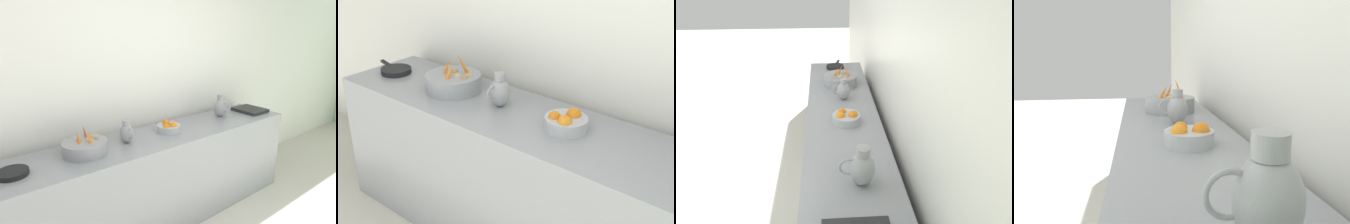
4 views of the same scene
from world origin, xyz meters
TOP-DOWN VIEW (x-y plane):
  - prep_counter at (-1.53, 0.06)m, footprint 0.61×2.97m
  - vegetable_colander at (-1.56, -0.70)m, footprint 0.34×0.34m
  - orange_bowl at (-1.56, 0.13)m, footprint 0.23×0.23m
  - metal_pitcher_short at (-1.56, -0.33)m, footprint 0.17×0.12m
  - skillet_on_counter at (-1.52, -1.23)m, footprint 0.21×0.33m

SIDE VIEW (x-z plane):
  - prep_counter at x=-1.53m, z-range 0.00..0.90m
  - skillet_on_counter at x=-1.52m, z-range 0.90..0.94m
  - orange_bowl at x=-1.56m, z-range 0.89..1.00m
  - vegetable_colander at x=-1.56m, z-range 0.84..1.07m
  - metal_pitcher_short at x=-1.56m, z-range 0.89..1.09m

